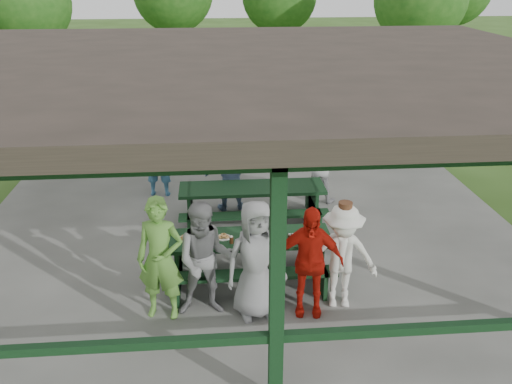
{
  "coord_description": "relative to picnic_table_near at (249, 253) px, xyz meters",
  "views": [
    {
      "loc": [
        -0.61,
        -8.47,
        4.66
      ],
      "look_at": [
        0.09,
        -0.3,
        1.2
      ],
      "focal_mm": 38.0,
      "sensor_mm": 36.0,
      "label": 1
    }
  ],
  "objects": [
    {
      "name": "pavilion_structure",
      "position": [
        0.1,
        1.2,
        2.6
      ],
      "size": [
        10.6,
        8.6,
        3.24
      ],
      "color": "black",
      "rests_on": "concrete_slab"
    },
    {
      "name": "contestant_grey_mid",
      "position": [
        0.04,
        -0.88,
        0.38
      ],
      "size": [
        0.93,
        0.7,
        1.71
      ],
      "primitive_type": "imported",
      "rotation": [
        0.0,
        0.0,
        0.2
      ],
      "color": "gray",
      "rests_on": "concrete_slab"
    },
    {
      "name": "farm_trailer",
      "position": [
        -2.61,
        9.06,
        0.06
      ],
      "size": [
        3.71,
        2.03,
        1.28
      ],
      "rotation": [
        0.0,
        0.0,
        0.19
      ],
      "color": "navy",
      "rests_on": "ground"
    },
    {
      "name": "spectator_grey",
      "position": [
        1.68,
        2.98,
        0.26
      ],
      "size": [
        0.88,
        0.8,
        1.47
      ],
      "primitive_type": "imported",
      "rotation": [
        0.0,
        0.0,
        2.73
      ],
      "color": "#979799",
      "rests_on": "concrete_slab"
    },
    {
      "name": "pickup_truck",
      "position": [
        0.71,
        8.55,
        0.14
      ],
      "size": [
        5.39,
        3.06,
        1.42
      ],
      "primitive_type": "imported",
      "rotation": [
        0.0,
        0.0,
        1.43
      ],
      "color": "silver",
      "rests_on": "ground"
    },
    {
      "name": "contestant_green",
      "position": [
        -1.25,
        -0.81,
        0.42
      ],
      "size": [
        0.72,
        0.55,
        1.78
      ],
      "primitive_type": "imported",
      "rotation": [
        0.0,
        0.0,
        -0.2
      ],
      "color": "#5B9638",
      "rests_on": "concrete_slab"
    },
    {
      "name": "contestant_red",
      "position": [
        0.76,
        -0.9,
        0.34
      ],
      "size": [
        1.0,
        0.53,
        1.62
      ],
      "primitive_type": "imported",
      "rotation": [
        0.0,
        0.0,
        -0.15
      ],
      "color": "#B5150A",
      "rests_on": "concrete_slab"
    },
    {
      "name": "contestant_white_fedora",
      "position": [
        1.25,
        -0.78,
        0.31
      ],
      "size": [
        1.07,
        0.7,
        1.62
      ],
      "rotation": [
        0.0,
        0.0,
        -0.12
      ],
      "color": "white",
      "rests_on": "concrete_slab"
    },
    {
      "name": "table_setting",
      "position": [
        0.13,
        0.03,
        0.31
      ],
      "size": [
        2.22,
        0.45,
        0.1
      ],
      "color": "white",
      "rests_on": "picnic_table_near"
    },
    {
      "name": "contestant_grey_left",
      "position": [
        -0.65,
        -0.8,
        0.37
      ],
      "size": [
        0.83,
        0.65,
        1.68
      ],
      "primitive_type": "imported",
      "rotation": [
        0.0,
        0.0,
        -0.01
      ],
      "color": "gray",
      "rests_on": "concrete_slab"
    },
    {
      "name": "spectator_blue",
      "position": [
        -1.65,
        3.55,
        0.38
      ],
      "size": [
        0.67,
        0.48,
        1.71
      ],
      "primitive_type": "imported",
      "rotation": [
        0.0,
        0.0,
        3.03
      ],
      "color": "teal",
      "rests_on": "concrete_slab"
    },
    {
      "name": "picnic_table_near",
      "position": [
        0.0,
        0.0,
        0.0
      ],
      "size": [
        2.51,
        1.39,
        0.75
      ],
      "color": "black",
      "rests_on": "concrete_slab"
    },
    {
      "name": "tree_far_left",
      "position": [
        -7.09,
        14.4,
        2.73
      ],
      "size": [
        3.13,
        3.13,
        4.89
      ],
      "color": "#352115",
      "rests_on": "ground"
    },
    {
      "name": "picnic_table_far",
      "position": [
        0.21,
        2.0,
        0.01
      ],
      "size": [
        2.7,
        1.39,
        0.75
      ],
      "color": "black",
      "rests_on": "concrete_slab"
    },
    {
      "name": "spectator_lblue",
      "position": [
        -0.15,
        2.72,
        0.26
      ],
      "size": [
        1.4,
        0.59,
        1.47
      ],
      "primitive_type": "imported",
      "rotation": [
        0.0,
        0.0,
        3.26
      ],
      "color": "#80A0C7",
      "rests_on": "concrete_slab"
    },
    {
      "name": "ground",
      "position": [
        0.1,
        1.2,
        -0.57
      ],
      "size": [
        90.0,
        90.0,
        0.0
      ],
      "primitive_type": "plane",
      "color": "#2D4A17",
      "rests_on": "ground"
    },
    {
      "name": "concrete_slab",
      "position": [
        0.1,
        1.2,
        -0.52
      ],
      "size": [
        10.0,
        8.0,
        0.1
      ],
      "primitive_type": "cube",
      "color": "#62625D",
      "rests_on": "ground"
    }
  ]
}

